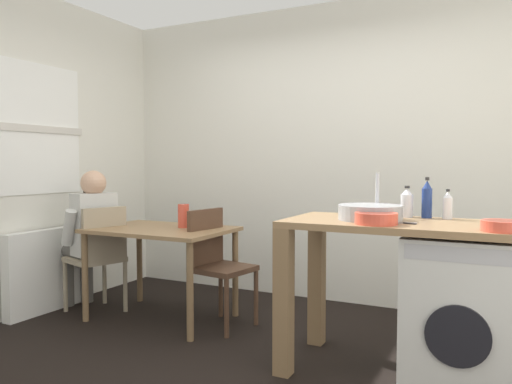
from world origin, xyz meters
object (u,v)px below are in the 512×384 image
(mixing_bowl, at_px, (376,218))
(vase, at_px, (184,216))
(bottle_squat_brown, at_px, (427,199))
(bottle_clear_small, at_px, (448,206))
(chair_opposite, at_px, (216,260))
(washing_machine, at_px, (463,312))
(colander, at_px, (502,225))
(dining_table, at_px, (161,240))
(seated_person, at_px, (90,232))
(chair_person_seat, at_px, (99,253))
(bottle_tall_green, at_px, (407,203))

(mixing_bowl, height_order, vase, mixing_bowl)
(bottle_squat_brown, xyz_separation_m, bottle_clear_small, (0.12, -0.01, -0.03))
(chair_opposite, xyz_separation_m, washing_machine, (1.80, -0.33, -0.08))
(chair_opposite, distance_m, colander, 2.11)
(dining_table, height_order, seated_person, seated_person)
(bottle_clear_small, distance_m, mixing_bowl, 0.56)
(chair_opposite, xyz_separation_m, mixing_bowl, (1.36, -0.53, 0.45))
(vase, bearing_deg, chair_opposite, -6.56)
(bottle_squat_brown, bearing_deg, mixing_bowl, -113.54)
(washing_machine, bearing_deg, dining_table, 173.36)
(washing_machine, bearing_deg, chair_person_seat, 177.13)
(dining_table, height_order, bottle_tall_green, bottle_tall_green)
(dining_table, relative_size, bottle_squat_brown, 4.34)
(chair_opposite, xyz_separation_m, vase, (-0.33, 0.04, 0.33))
(washing_machine, height_order, vase, vase)
(seated_person, distance_m, colander, 3.21)
(washing_machine, distance_m, bottle_tall_green, 0.73)
(chair_opposite, bearing_deg, bottle_clear_small, 97.27)
(chair_person_seat, distance_m, bottle_tall_green, 2.52)
(chair_person_seat, relative_size, vase, 4.73)
(seated_person, relative_size, bottle_squat_brown, 4.73)
(bottle_tall_green, xyz_separation_m, bottle_clear_small, (0.24, -0.00, -0.01))
(chair_opposite, relative_size, vase, 4.73)
(chair_opposite, bearing_deg, seated_person, -73.87)
(chair_person_seat, bearing_deg, bottle_squat_brown, -68.59)
(chair_person_seat, xyz_separation_m, chair_opposite, (1.03, 0.19, 0.00))
(chair_person_seat, distance_m, seated_person, 0.23)
(bottle_tall_green, bearing_deg, seated_person, -178.50)
(chair_opposite, height_order, vase, vase)
(washing_machine, height_order, mixing_bowl, mixing_bowl)
(bottle_tall_green, xyz_separation_m, bottle_squat_brown, (0.12, 0.01, 0.03))
(dining_table, bearing_deg, mixing_bowl, -14.15)
(mixing_bowl, xyz_separation_m, colander, (0.63, -0.02, -0.01))
(chair_opposite, xyz_separation_m, bottle_clear_small, (1.69, -0.07, 0.49))
(bottle_squat_brown, distance_m, vase, 1.90)
(bottle_squat_brown, bearing_deg, washing_machine, -48.69)
(seated_person, relative_size, vase, 6.30)
(dining_table, bearing_deg, chair_person_seat, -167.31)
(chair_person_seat, height_order, bottle_tall_green, bottle_tall_green)
(chair_person_seat, xyz_separation_m, bottle_squat_brown, (2.59, 0.13, 0.53))
(bottle_squat_brown, bearing_deg, bottle_clear_small, -5.69)
(seated_person, bearing_deg, dining_table, -65.55)
(vase, bearing_deg, bottle_tall_green, -3.35)
(seated_person, height_order, bottle_squat_brown, seated_person)
(chair_opposite, height_order, colander, colander)
(bottle_clear_small, bearing_deg, dining_table, 179.83)
(colander, bearing_deg, vase, 165.87)
(bottle_squat_brown, xyz_separation_m, mixing_bowl, (-0.20, -0.47, -0.08))
(chair_person_seat, bearing_deg, chair_opposite, -61.17)
(chair_person_seat, height_order, bottle_squat_brown, bottle_squat_brown)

